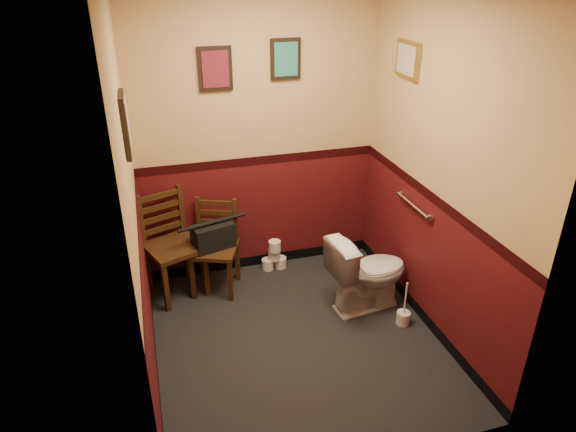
% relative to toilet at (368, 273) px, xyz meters
% --- Properties ---
extents(floor, '(2.20, 2.40, 0.00)m').
position_rel_toilet_xyz_m(floor, '(-0.72, -0.27, -0.34)').
color(floor, black).
rests_on(floor, ground).
extents(wall_back, '(2.20, 0.00, 2.70)m').
position_rel_toilet_xyz_m(wall_back, '(-0.72, 0.93, 1.01)').
color(wall_back, '#4A0F12').
rests_on(wall_back, ground).
extents(wall_front, '(2.20, 0.00, 2.70)m').
position_rel_toilet_xyz_m(wall_front, '(-0.72, -1.47, 1.01)').
color(wall_front, '#4A0F12').
rests_on(wall_front, ground).
extents(wall_left, '(0.00, 2.40, 2.70)m').
position_rel_toilet_xyz_m(wall_left, '(-1.82, -0.27, 1.01)').
color(wall_left, '#4A0F12').
rests_on(wall_left, ground).
extents(wall_right, '(0.00, 2.40, 2.70)m').
position_rel_toilet_xyz_m(wall_right, '(0.38, -0.27, 1.01)').
color(wall_right, '#4A0F12').
rests_on(wall_right, ground).
extents(grab_bar, '(0.05, 0.56, 0.06)m').
position_rel_toilet_xyz_m(grab_bar, '(0.35, -0.02, 0.61)').
color(grab_bar, silver).
rests_on(grab_bar, wall_right).
extents(framed_print_back_a, '(0.28, 0.04, 0.36)m').
position_rel_toilet_xyz_m(framed_print_back_a, '(-1.07, 0.91, 1.61)').
color(framed_print_back_a, black).
rests_on(framed_print_back_a, wall_back).
extents(framed_print_back_b, '(0.26, 0.04, 0.34)m').
position_rel_toilet_xyz_m(framed_print_back_b, '(-0.47, 0.91, 1.66)').
color(framed_print_back_b, black).
rests_on(framed_print_back_b, wall_back).
extents(framed_print_left, '(0.04, 0.30, 0.38)m').
position_rel_toilet_xyz_m(framed_print_left, '(-1.80, -0.17, 1.51)').
color(framed_print_left, black).
rests_on(framed_print_left, wall_left).
extents(framed_print_right, '(0.04, 0.34, 0.28)m').
position_rel_toilet_xyz_m(framed_print_right, '(0.36, 0.33, 1.71)').
color(framed_print_right, olive).
rests_on(framed_print_right, wall_right).
extents(toilet, '(0.74, 0.47, 0.69)m').
position_rel_toilet_xyz_m(toilet, '(0.00, 0.00, 0.00)').
color(toilet, white).
rests_on(toilet, floor).
extents(toilet_brush, '(0.11, 0.11, 0.41)m').
position_rel_toilet_xyz_m(toilet_brush, '(0.20, -0.32, -0.28)').
color(toilet_brush, silver).
rests_on(toilet_brush, floor).
extents(chair_left, '(0.58, 0.58, 0.96)m').
position_rel_toilet_xyz_m(chair_left, '(-1.59, 0.71, 0.14)').
color(chair_left, '#402613').
rests_on(chair_left, floor).
extents(chair_right, '(0.51, 0.51, 0.85)m').
position_rel_toilet_xyz_m(chair_right, '(-1.21, 0.67, 0.08)').
color(chair_right, '#402613').
rests_on(chair_right, floor).
extents(handbag, '(0.40, 0.27, 0.27)m').
position_rel_toilet_xyz_m(handbag, '(-1.22, 0.63, 0.22)').
color(handbag, black).
rests_on(handbag, chair_right).
extents(tp_stack, '(0.25, 0.15, 0.32)m').
position_rel_toilet_xyz_m(tp_stack, '(-0.62, 0.82, -0.21)').
color(tp_stack, silver).
rests_on(tp_stack, floor).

